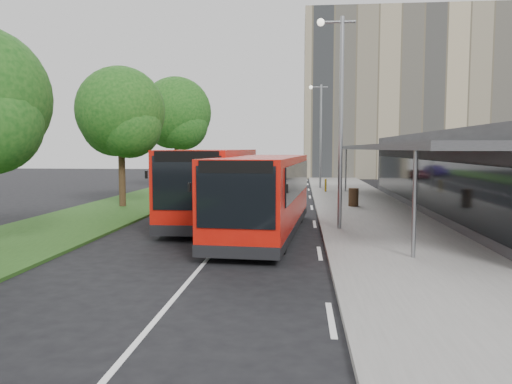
% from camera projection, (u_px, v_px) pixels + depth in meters
% --- Properties ---
extents(ground, '(120.00, 120.00, 0.00)m').
position_uv_depth(ground, '(224.00, 240.00, 17.69)').
color(ground, black).
rests_on(ground, ground).
extents(pavement, '(5.00, 80.00, 0.15)m').
position_uv_depth(pavement, '(346.00, 191.00, 36.98)').
color(pavement, slate).
rests_on(pavement, ground).
extents(grass_verge, '(5.00, 80.00, 0.10)m').
position_uv_depth(grass_verge, '(174.00, 190.00, 38.16)').
color(grass_verge, '#1D3F14').
rests_on(grass_verge, ground).
extents(lane_centre_line, '(0.12, 70.00, 0.01)m').
position_uv_depth(lane_centre_line, '(259.00, 198.00, 32.57)').
color(lane_centre_line, silver).
rests_on(lane_centre_line, ground).
extents(kerb_dashes, '(0.12, 56.00, 0.01)m').
position_uv_depth(kerb_dashes, '(309.00, 193.00, 36.24)').
color(kerb_dashes, silver).
rests_on(kerb_dashes, ground).
extents(office_block, '(22.00, 12.00, 18.00)m').
position_uv_depth(office_block, '(400.00, 98.00, 57.31)').
color(office_block, tan).
rests_on(office_block, ground).
extents(station_building, '(7.70, 26.00, 4.00)m').
position_uv_depth(station_building, '(468.00, 173.00, 24.47)').
color(station_building, '#2B2C2E').
rests_on(station_building, ground).
extents(tree_mid, '(4.75, 4.75, 7.63)m').
position_uv_depth(tree_mid, '(121.00, 117.00, 26.87)').
color(tree_mid, '#2F1E13').
rests_on(tree_mid, ground).
extents(tree_far, '(5.45, 5.45, 8.77)m').
position_uv_depth(tree_far, '(176.00, 117.00, 38.71)').
color(tree_far, '#2F1E13').
rests_on(tree_far, ground).
extents(lamp_post_near, '(1.44, 0.28, 8.00)m').
position_uv_depth(lamp_post_near, '(339.00, 109.00, 18.89)').
color(lamp_post_near, gray).
rests_on(lamp_post_near, pavement).
extents(lamp_post_far, '(1.44, 0.28, 8.00)m').
position_uv_depth(lamp_post_far, '(320.00, 129.00, 38.73)').
color(lamp_post_far, gray).
rests_on(lamp_post_far, pavement).
extents(bus_main, '(3.43, 10.53, 2.93)m').
position_uv_depth(bus_main, '(264.00, 195.00, 18.61)').
color(bus_main, '#B81409').
rests_on(bus_main, ground).
extents(bus_second, '(3.04, 11.23, 3.18)m').
position_uv_depth(bus_second, '(215.00, 184.00, 22.45)').
color(bus_second, '#B81409').
rests_on(bus_second, ground).
extents(litter_bin, '(0.61, 0.61, 0.96)m').
position_uv_depth(litter_bin, '(353.00, 197.00, 26.69)').
color(litter_bin, '#3C2918').
rests_on(litter_bin, pavement).
extents(bollard, '(0.18, 0.18, 0.91)m').
position_uv_depth(bollard, '(326.00, 185.00, 35.67)').
color(bollard, yellow).
rests_on(bollard, pavement).
extents(car_near, '(2.32, 3.30, 1.04)m').
position_uv_depth(car_near, '(292.00, 173.00, 54.19)').
color(car_near, '#550C1C').
rests_on(car_near, ground).
extents(car_far, '(2.21, 4.03, 1.26)m').
position_uv_depth(car_far, '(265.00, 170.00, 60.99)').
color(car_far, navy).
rests_on(car_far, ground).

